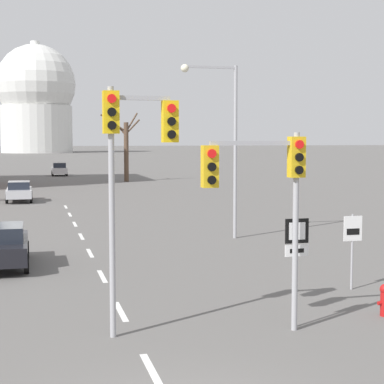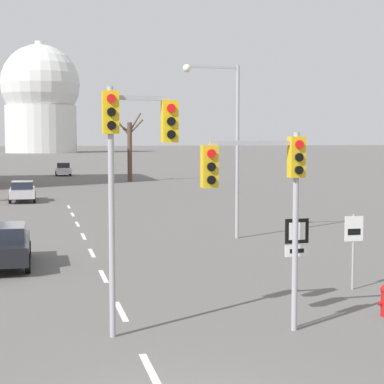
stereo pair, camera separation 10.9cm
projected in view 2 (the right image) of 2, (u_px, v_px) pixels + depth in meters
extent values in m
cube|color=silver|center=(151.00, 370.00, 12.71)|extent=(0.16, 2.00, 0.01)
cube|color=silver|center=(121.00, 311.00, 17.06)|extent=(0.16, 2.00, 0.01)
cube|color=silver|center=(103.00, 276.00, 21.42)|extent=(0.16, 2.00, 0.01)
cube|color=silver|center=(92.00, 253.00, 25.77)|extent=(0.16, 2.00, 0.01)
cube|color=silver|center=(84.00, 236.00, 30.13)|extent=(0.16, 2.00, 0.01)
cube|color=silver|center=(77.00, 224.00, 34.48)|extent=(0.16, 2.00, 0.01)
cube|color=silver|center=(73.00, 214.00, 38.84)|extent=(0.16, 2.00, 0.01)
cube|color=silver|center=(69.00, 207.00, 43.19)|extent=(0.16, 2.00, 0.01)
cylinder|color=#9E9EA3|center=(295.00, 232.00, 15.19)|extent=(0.14, 0.14, 4.74)
cube|color=gold|center=(296.00, 157.00, 15.05)|extent=(0.36, 0.28, 0.96)
cylinder|color=red|center=(299.00, 144.00, 14.86)|extent=(0.20, 0.06, 0.20)
cylinder|color=black|center=(299.00, 157.00, 14.88)|extent=(0.20, 0.06, 0.20)
cylinder|color=black|center=(299.00, 170.00, 14.91)|extent=(0.20, 0.06, 0.20)
cube|color=#9E9EA3|center=(254.00, 143.00, 14.77)|extent=(2.12, 0.10, 0.10)
cube|color=gold|center=(209.00, 166.00, 14.56)|extent=(0.36, 0.28, 0.96)
cylinder|color=red|center=(211.00, 154.00, 14.37)|extent=(0.20, 0.06, 0.20)
cylinder|color=black|center=(211.00, 167.00, 14.40)|extent=(0.20, 0.06, 0.20)
cylinder|color=black|center=(211.00, 180.00, 14.42)|extent=(0.20, 0.06, 0.20)
cylinder|color=#9E9EA3|center=(112.00, 214.00, 14.64)|extent=(0.14, 0.14, 5.76)
cube|color=yellow|center=(111.00, 112.00, 14.45)|extent=(0.36, 0.28, 0.96)
cylinder|color=red|center=(111.00, 99.00, 14.26)|extent=(0.20, 0.06, 0.20)
cylinder|color=black|center=(111.00, 112.00, 14.28)|extent=(0.20, 0.06, 0.20)
cylinder|color=black|center=(112.00, 125.00, 14.31)|extent=(0.20, 0.06, 0.20)
cube|color=#9E9EA3|center=(140.00, 98.00, 14.58)|extent=(1.36, 0.10, 0.10)
cube|color=yellow|center=(170.00, 122.00, 14.79)|extent=(0.36, 0.28, 0.96)
cylinder|color=red|center=(171.00, 108.00, 14.60)|extent=(0.20, 0.06, 0.20)
cylinder|color=black|center=(171.00, 121.00, 14.62)|extent=(0.20, 0.06, 0.20)
cylinder|color=black|center=(171.00, 134.00, 14.65)|extent=(0.20, 0.06, 0.20)
cylinder|color=#9E9EA3|center=(296.00, 272.00, 15.53)|extent=(0.07, 0.07, 2.72)
cube|color=black|center=(297.00, 231.00, 15.43)|extent=(0.60, 0.03, 0.60)
cube|color=white|center=(297.00, 231.00, 15.41)|extent=(0.42, 0.01, 0.42)
cube|color=white|center=(297.00, 251.00, 15.47)|extent=(0.60, 0.03, 0.28)
cube|color=black|center=(297.00, 251.00, 15.45)|extent=(0.36, 0.01, 0.10)
cylinder|color=#9E9EA3|center=(353.00, 252.00, 19.44)|extent=(0.07, 0.07, 2.31)
cube|color=white|center=(354.00, 229.00, 19.36)|extent=(0.60, 0.03, 0.76)
cube|color=black|center=(354.00, 232.00, 19.35)|extent=(0.42, 0.01, 0.19)
cylinder|color=#B21414|center=(380.00, 304.00, 16.52)|extent=(0.08, 0.10, 0.10)
cylinder|color=#9E9EA3|center=(237.00, 153.00, 29.31)|extent=(0.16, 0.16, 7.89)
cube|color=#9E9EA3|center=(213.00, 67.00, 28.71)|extent=(2.38, 0.10, 0.10)
sphere|color=#F2EAC6|center=(187.00, 68.00, 28.43)|extent=(0.36, 0.36, 0.36)
cube|color=silver|center=(63.00, 170.00, 79.60)|extent=(1.78, 3.84, 0.70)
cube|color=#1E232D|center=(63.00, 165.00, 79.36)|extent=(1.52, 1.84, 0.60)
cylinder|color=black|center=(56.00, 173.00, 80.58)|extent=(0.18, 0.60, 0.60)
cylinder|color=black|center=(70.00, 173.00, 80.98)|extent=(0.18, 0.60, 0.60)
cylinder|color=black|center=(57.00, 174.00, 78.28)|extent=(0.18, 0.60, 0.60)
cylinder|color=black|center=(71.00, 174.00, 78.68)|extent=(0.18, 0.60, 0.60)
cube|color=#B7B7BC|center=(22.00, 193.00, 46.90)|extent=(1.77, 4.56, 0.59)
cube|color=#1E232D|center=(22.00, 185.00, 46.63)|extent=(1.51, 2.19, 0.55)
cylinder|color=black|center=(11.00, 195.00, 48.09)|extent=(0.18, 0.71, 0.71)
cylinder|color=black|center=(34.00, 195.00, 48.49)|extent=(0.18, 0.71, 0.71)
cylinder|color=black|center=(10.00, 199.00, 45.36)|extent=(0.18, 0.71, 0.71)
cylinder|color=black|center=(34.00, 198.00, 45.76)|extent=(0.18, 0.71, 0.71)
cube|color=black|center=(3.00, 248.00, 23.00)|extent=(1.86, 4.48, 0.65)
cube|color=#1E232D|center=(2.00, 233.00, 22.73)|extent=(1.58, 2.15, 0.53)
cylinder|color=black|center=(28.00, 250.00, 24.58)|extent=(0.18, 0.69, 0.69)
cylinder|color=black|center=(28.00, 263.00, 21.89)|extent=(0.18, 0.69, 0.69)
cylinder|color=brown|center=(130.00, 152.00, 68.48)|extent=(0.50, 0.50, 6.32)
cylinder|color=brown|center=(123.00, 127.00, 68.42)|extent=(1.48, 0.87, 1.88)
cylinder|color=brown|center=(135.00, 122.00, 68.67)|extent=(1.45, 0.82, 2.12)
cylinder|color=brown|center=(117.00, 123.00, 67.84)|extent=(2.80, 0.34, 1.91)
cylinder|color=brown|center=(136.00, 127.00, 68.34)|extent=(1.55, 0.36, 1.64)
cylinder|color=silver|center=(41.00, 129.00, 209.47)|extent=(22.92, 22.92, 15.28)
sphere|color=silver|center=(40.00, 84.00, 208.25)|extent=(25.47, 25.47, 25.47)
cylinder|color=silver|center=(40.00, 48.00, 207.30)|extent=(3.06, 3.06, 4.46)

